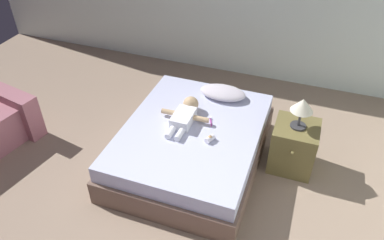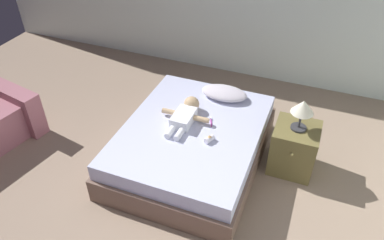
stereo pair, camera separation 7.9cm
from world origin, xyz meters
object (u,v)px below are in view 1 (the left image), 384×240
baby (185,114)px  lamp (302,107)px  nightstand (293,146)px  bed (192,144)px  baby_bottle (210,139)px  pillow (223,93)px  toothbrush (211,121)px

baby → lamp: lamp is taller
nightstand → bed: bearing=-164.5°
baby → baby_bottle: size_ratio=5.26×
bed → baby_bottle: bearing=-30.3°
pillow → lamp: (0.89, -0.37, 0.27)m
bed → baby: (-0.12, 0.11, 0.30)m
bed → pillow: bearing=78.1°
bed → nightstand: 1.07m
pillow → toothbrush: size_ratio=3.85×
bed → baby: size_ratio=2.92×
lamp → baby: bearing=-171.3°
baby → lamp: size_ratio=1.88×
baby_bottle → baby: bearing=144.7°
bed → baby_bottle: 0.38m
pillow → lamp: 1.00m
baby → baby_bottle: bearing=-35.3°
lamp → baby_bottle: (-0.79, -0.43, -0.29)m
baby → baby_bottle: (0.35, -0.25, -0.03)m
bed → lamp: (1.03, 0.29, 0.55)m
bed → toothbrush: toothbrush is taller
toothbrush → lamp: 0.94m
toothbrush → lamp: lamp is taller
baby → toothbrush: bearing=9.9°
nightstand → baby_bottle: 0.93m
nightstand → baby_bottle: bearing=-151.7°
baby_bottle → pillow: bearing=97.1°
pillow → nightstand: pillow is taller
nightstand → toothbrush: bearing=-171.6°
bed → nightstand: nightstand is taller
bed → baby: 0.34m
baby → toothbrush: baby is taller
toothbrush → nightstand: nightstand is taller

